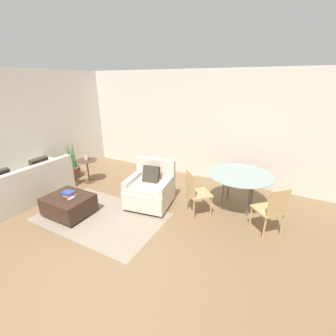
{
  "coord_description": "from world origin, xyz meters",
  "views": [
    {
      "loc": [
        2.03,
        -1.75,
        2.49
      ],
      "look_at": [
        -0.05,
        2.17,
        0.75
      ],
      "focal_mm": 24.0,
      "sensor_mm": 36.0,
      "label": 1
    }
  ],
  "objects_px": {
    "ottoman": "(69,204)",
    "dining_chair_near_left": "(195,190)",
    "picture_frame": "(86,157)",
    "side_table": "(88,167)",
    "couch": "(21,190)",
    "potted_plant": "(73,169)",
    "tv_remote_primary": "(68,190)",
    "book_stack": "(69,194)",
    "dining_table": "(240,177)",
    "armchair": "(150,189)",
    "dining_chair_near_right": "(273,208)",
    "tv_remote_secondary": "(71,198)"
  },
  "relations": [
    {
      "from": "ottoman",
      "to": "dining_chair_near_left",
      "type": "relative_size",
      "value": 0.94
    },
    {
      "from": "picture_frame",
      "to": "side_table",
      "type": "bearing_deg",
      "value": -90.0
    },
    {
      "from": "couch",
      "to": "potted_plant",
      "type": "distance_m",
      "value": 1.46
    },
    {
      "from": "tv_remote_primary",
      "to": "picture_frame",
      "type": "height_order",
      "value": "picture_frame"
    },
    {
      "from": "potted_plant",
      "to": "dining_chair_near_left",
      "type": "bearing_deg",
      "value": -2.3
    },
    {
      "from": "book_stack",
      "to": "side_table",
      "type": "height_order",
      "value": "side_table"
    },
    {
      "from": "couch",
      "to": "dining_chair_near_left",
      "type": "height_order",
      "value": "dining_chair_near_left"
    },
    {
      "from": "couch",
      "to": "picture_frame",
      "type": "bearing_deg",
      "value": 70.99
    },
    {
      "from": "book_stack",
      "to": "dining_table",
      "type": "height_order",
      "value": "dining_table"
    },
    {
      "from": "couch",
      "to": "dining_table",
      "type": "relative_size",
      "value": 1.62
    },
    {
      "from": "armchair",
      "to": "picture_frame",
      "type": "xyz_separation_m",
      "value": [
        -2.03,
        0.21,
        0.33
      ]
    },
    {
      "from": "book_stack",
      "to": "dining_chair_near_left",
      "type": "xyz_separation_m",
      "value": [
        2.18,
        1.13,
        0.08
      ]
    },
    {
      "from": "armchair",
      "to": "tv_remote_primary",
      "type": "xyz_separation_m",
      "value": [
        -1.42,
        -0.89,
        0.03
      ]
    },
    {
      "from": "ottoman",
      "to": "potted_plant",
      "type": "xyz_separation_m",
      "value": [
        -1.43,
        1.31,
        0.02
      ]
    },
    {
      "from": "dining_table",
      "to": "dining_chair_near_right",
      "type": "xyz_separation_m",
      "value": [
        0.68,
        -0.68,
        -0.15
      ]
    },
    {
      "from": "armchair",
      "to": "dining_table",
      "type": "relative_size",
      "value": 0.75
    },
    {
      "from": "side_table",
      "to": "dining_chair_near_left",
      "type": "bearing_deg",
      "value": -2.19
    },
    {
      "from": "tv_remote_secondary",
      "to": "dining_table",
      "type": "xyz_separation_m",
      "value": [
        2.73,
        1.87,
        0.28
      ]
    },
    {
      "from": "tv_remote_secondary",
      "to": "dining_chair_near_right",
      "type": "distance_m",
      "value": 3.62
    },
    {
      "from": "armchair",
      "to": "dining_chair_near_right",
      "type": "distance_m",
      "value": 2.33
    },
    {
      "from": "tv_remote_secondary",
      "to": "potted_plant",
      "type": "height_order",
      "value": "potted_plant"
    },
    {
      "from": "armchair",
      "to": "side_table",
      "type": "bearing_deg",
      "value": 174.04
    },
    {
      "from": "dining_chair_near_right",
      "to": "side_table",
      "type": "bearing_deg",
      "value": 178.5
    },
    {
      "from": "side_table",
      "to": "tv_remote_secondary",
      "type": "bearing_deg",
      "value": -54.22
    },
    {
      "from": "side_table",
      "to": "dining_chair_near_left",
      "type": "distance_m",
      "value": 2.99
    },
    {
      "from": "book_stack",
      "to": "dining_chair_near_left",
      "type": "distance_m",
      "value": 2.46
    },
    {
      "from": "tv_remote_primary",
      "to": "dining_table",
      "type": "xyz_separation_m",
      "value": [
        3.06,
        1.68,
        0.28
      ]
    },
    {
      "from": "dining_table",
      "to": "ottoman",
      "type": "bearing_deg",
      "value": -147.11
    },
    {
      "from": "side_table",
      "to": "tv_remote_primary",
      "type": "bearing_deg",
      "value": -61.11
    },
    {
      "from": "ottoman",
      "to": "side_table",
      "type": "height_order",
      "value": "side_table"
    },
    {
      "from": "ottoman",
      "to": "dining_table",
      "type": "bearing_deg",
      "value": 32.89
    },
    {
      "from": "picture_frame",
      "to": "tv_remote_secondary",
      "type": "bearing_deg",
      "value": -54.22
    },
    {
      "from": "tv_remote_secondary",
      "to": "couch",
      "type": "bearing_deg",
      "value": -174.95
    },
    {
      "from": "armchair",
      "to": "potted_plant",
      "type": "height_order",
      "value": "potted_plant"
    },
    {
      "from": "tv_remote_secondary",
      "to": "dining_chair_near_right",
      "type": "relative_size",
      "value": 0.17
    },
    {
      "from": "ottoman",
      "to": "dining_chair_near_left",
      "type": "height_order",
      "value": "dining_chair_near_left"
    },
    {
      "from": "potted_plant",
      "to": "side_table",
      "type": "relative_size",
      "value": 1.71
    },
    {
      "from": "couch",
      "to": "tv_remote_primary",
      "type": "height_order",
      "value": "couch"
    },
    {
      "from": "ottoman",
      "to": "dining_table",
      "type": "distance_m",
      "value": 3.44
    },
    {
      "from": "picture_frame",
      "to": "book_stack",
      "type": "bearing_deg",
      "value": -57.04
    },
    {
      "from": "tv_remote_secondary",
      "to": "potted_plant",
      "type": "xyz_separation_m",
      "value": [
        -1.56,
        1.33,
        -0.15
      ]
    },
    {
      "from": "tv_remote_secondary",
      "to": "dining_chair_near_left",
      "type": "height_order",
      "value": "dining_chair_near_left"
    },
    {
      "from": "ottoman",
      "to": "picture_frame",
      "type": "height_order",
      "value": "picture_frame"
    },
    {
      "from": "book_stack",
      "to": "dining_chair_near_right",
      "type": "relative_size",
      "value": 0.27
    },
    {
      "from": "potted_plant",
      "to": "picture_frame",
      "type": "bearing_deg",
      "value": -2.82
    },
    {
      "from": "tv_remote_secondary",
      "to": "potted_plant",
      "type": "relative_size",
      "value": 0.15
    },
    {
      "from": "ottoman",
      "to": "side_table",
      "type": "xyz_separation_m",
      "value": [
        -0.81,
        1.28,
        0.22
      ]
    },
    {
      "from": "tv_remote_primary",
      "to": "picture_frame",
      "type": "bearing_deg",
      "value": 118.89
    },
    {
      "from": "potted_plant",
      "to": "side_table",
      "type": "height_order",
      "value": "potted_plant"
    },
    {
      "from": "couch",
      "to": "tv_remote_primary",
      "type": "bearing_deg",
      "value": 16.17
    }
  ]
}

